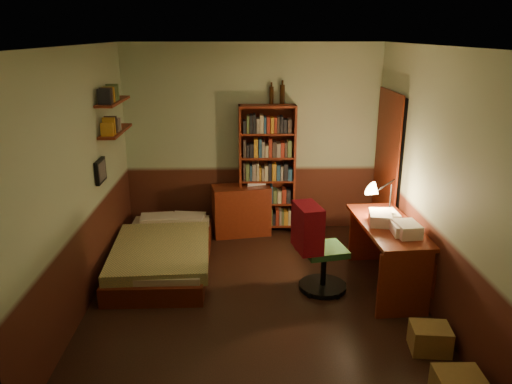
{
  "coord_description": "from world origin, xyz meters",
  "views": [
    {
      "loc": [
        -0.15,
        -4.79,
        2.72
      ],
      "look_at": [
        0.0,
        0.25,
        1.1
      ],
      "focal_mm": 35.0,
      "sensor_mm": 36.0,
      "label": 1
    }
  ],
  "objects_px": {
    "mini_stereo": "(254,179)",
    "desk_lamp": "(391,191)",
    "dresser": "(241,210)",
    "bookshelf": "(267,170)",
    "cardboard_box_b": "(430,338)",
    "bed": "(163,243)",
    "office_chair": "(324,249)",
    "desk": "(386,255)"
  },
  "relations": [
    {
      "from": "mini_stereo",
      "to": "desk_lamp",
      "type": "xyz_separation_m",
      "value": [
        1.52,
        -1.34,
        0.23
      ]
    },
    {
      "from": "dresser",
      "to": "desk_lamp",
      "type": "height_order",
      "value": "desk_lamp"
    },
    {
      "from": "dresser",
      "to": "mini_stereo",
      "type": "height_order",
      "value": "mini_stereo"
    },
    {
      "from": "mini_stereo",
      "to": "bookshelf",
      "type": "distance_m",
      "value": 0.22
    },
    {
      "from": "cardboard_box_b",
      "to": "desk_lamp",
      "type": "bearing_deg",
      "value": 88.98
    },
    {
      "from": "bed",
      "to": "office_chair",
      "type": "relative_size",
      "value": 2.05
    },
    {
      "from": "desk",
      "to": "mini_stereo",
      "type": "bearing_deg",
      "value": 126.44
    },
    {
      "from": "mini_stereo",
      "to": "bookshelf",
      "type": "xyz_separation_m",
      "value": [
        0.18,
        -0.04,
        0.13
      ]
    },
    {
      "from": "office_chair",
      "to": "bed",
      "type": "bearing_deg",
      "value": 148.71
    },
    {
      "from": "bookshelf",
      "to": "desk",
      "type": "distance_m",
      "value": 2.13
    },
    {
      "from": "desk_lamp",
      "to": "desk",
      "type": "bearing_deg",
      "value": -95.5
    },
    {
      "from": "bookshelf",
      "to": "office_chair",
      "type": "height_order",
      "value": "bookshelf"
    },
    {
      "from": "mini_stereo",
      "to": "office_chair",
      "type": "relative_size",
      "value": 0.28
    },
    {
      "from": "dresser",
      "to": "mini_stereo",
      "type": "distance_m",
      "value": 0.47
    },
    {
      "from": "mini_stereo",
      "to": "desk_lamp",
      "type": "bearing_deg",
      "value": -60.49
    },
    {
      "from": "bed",
      "to": "mini_stereo",
      "type": "xyz_separation_m",
      "value": [
        1.13,
        1.12,
        0.47
      ]
    },
    {
      "from": "bookshelf",
      "to": "desk",
      "type": "xyz_separation_m",
      "value": [
        1.24,
        -1.64,
        -0.53
      ]
    },
    {
      "from": "dresser",
      "to": "desk",
      "type": "height_order",
      "value": "desk"
    },
    {
      "from": "bookshelf",
      "to": "office_chair",
      "type": "bearing_deg",
      "value": -74.28
    },
    {
      "from": "desk_lamp",
      "to": "cardboard_box_b",
      "type": "bearing_deg",
      "value": -79.76
    },
    {
      "from": "bookshelf",
      "to": "desk",
      "type": "height_order",
      "value": "bookshelf"
    },
    {
      "from": "bookshelf",
      "to": "desk_lamp",
      "type": "relative_size",
      "value": 3.4
    },
    {
      "from": "desk",
      "to": "cardboard_box_b",
      "type": "relative_size",
      "value": 4.06
    },
    {
      "from": "dresser",
      "to": "desk_lamp",
      "type": "distance_m",
      "value": 2.19
    },
    {
      "from": "mini_stereo",
      "to": "bed",
      "type": "bearing_deg",
      "value": -154.42
    },
    {
      "from": "bed",
      "to": "desk",
      "type": "relative_size",
      "value": 1.44
    },
    {
      "from": "bed",
      "to": "bookshelf",
      "type": "distance_m",
      "value": 1.8
    },
    {
      "from": "desk",
      "to": "desk_lamp",
      "type": "distance_m",
      "value": 0.73
    },
    {
      "from": "dresser",
      "to": "office_chair",
      "type": "distance_m",
      "value": 1.87
    },
    {
      "from": "bed",
      "to": "dresser",
      "type": "bearing_deg",
      "value": 45.93
    },
    {
      "from": "bed",
      "to": "cardboard_box_b",
      "type": "relative_size",
      "value": 5.84
    },
    {
      "from": "desk_lamp",
      "to": "dresser",
      "type": "bearing_deg",
      "value": 155.75
    },
    {
      "from": "desk_lamp",
      "to": "cardboard_box_b",
      "type": "height_order",
      "value": "desk_lamp"
    },
    {
      "from": "office_chair",
      "to": "cardboard_box_b",
      "type": "height_order",
      "value": "office_chair"
    },
    {
      "from": "bed",
      "to": "desk",
      "type": "height_order",
      "value": "desk"
    },
    {
      "from": "bed",
      "to": "desk",
      "type": "distance_m",
      "value": 2.61
    },
    {
      "from": "office_chair",
      "to": "mini_stereo",
      "type": "bearing_deg",
      "value": 100.0
    },
    {
      "from": "bed",
      "to": "desk_lamp",
      "type": "height_order",
      "value": "desk_lamp"
    },
    {
      "from": "dresser",
      "to": "bookshelf",
      "type": "height_order",
      "value": "bookshelf"
    },
    {
      "from": "bed",
      "to": "desk_lamp",
      "type": "bearing_deg",
      "value": -5.29
    },
    {
      "from": "dresser",
      "to": "office_chair",
      "type": "height_order",
      "value": "office_chair"
    },
    {
      "from": "bed",
      "to": "office_chair",
      "type": "xyz_separation_m",
      "value": [
        1.84,
        -0.64,
        0.19
      ]
    }
  ]
}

